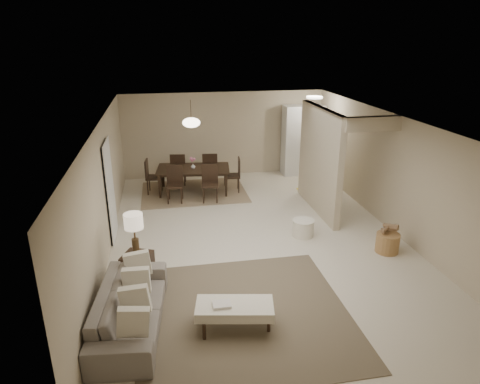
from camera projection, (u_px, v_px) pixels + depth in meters
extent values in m
plane|color=beige|center=(256.00, 237.00, 9.10)|extent=(9.00, 9.00, 0.00)
plane|color=white|center=(258.00, 121.00, 8.23)|extent=(9.00, 9.00, 0.00)
plane|color=#C0B192|center=(224.00, 134.00, 12.82)|extent=(6.00, 0.00, 6.00)
plane|color=#C0B192|center=(104.00, 191.00, 8.15)|extent=(0.00, 9.00, 9.00)
plane|color=#C0B192|center=(393.00, 174.00, 9.18)|extent=(0.00, 9.00, 9.00)
cube|color=#C0B192|center=(320.00, 161.00, 10.13)|extent=(0.15, 2.50, 2.50)
cube|color=black|center=(110.00, 192.00, 8.79)|extent=(0.04, 0.90, 2.04)
cube|color=silver|center=(302.00, 140.00, 12.97)|extent=(1.20, 0.55, 2.10)
cylinder|color=white|center=(314.00, 97.00, 11.59)|extent=(0.44, 0.44, 0.05)
cube|color=brown|center=(244.00, 313.00, 6.61)|extent=(3.20, 3.20, 0.01)
imported|color=slate|center=(130.00, 308.00, 6.21)|extent=(2.30, 1.09, 0.65)
cube|color=silver|center=(235.00, 309.00, 6.19)|extent=(1.20, 0.71, 0.15)
cylinder|color=black|center=(204.00, 332.00, 6.00)|extent=(0.05, 0.05, 0.25)
cylinder|color=black|center=(269.00, 324.00, 6.16)|extent=(0.05, 0.05, 0.25)
cylinder|color=black|center=(202.00, 316.00, 6.35)|extent=(0.05, 0.05, 0.25)
cylinder|color=black|center=(263.00, 309.00, 6.51)|extent=(0.05, 0.05, 0.25)
cube|color=black|center=(138.00, 267.00, 7.43)|extent=(0.60, 0.60, 0.50)
cylinder|color=#4E3A21|center=(136.00, 247.00, 7.29)|extent=(0.12, 0.12, 0.30)
cylinder|color=#4E3A21|center=(134.00, 232.00, 7.19)|extent=(0.03, 0.03, 0.26)
cylinder|color=beige|center=(133.00, 221.00, 7.12)|extent=(0.32, 0.32, 0.26)
cylinder|color=silver|center=(303.00, 228.00, 9.11)|extent=(0.46, 0.46, 0.36)
cylinder|color=olive|center=(387.00, 243.00, 8.44)|extent=(0.49, 0.49, 0.39)
cube|color=#8E7158|center=(194.00, 192.00, 11.71)|extent=(2.80, 2.10, 0.01)
imported|color=black|center=(194.00, 180.00, 11.59)|extent=(2.05, 1.30, 0.68)
imported|color=white|center=(193.00, 166.00, 11.45)|extent=(0.15, 0.15, 0.13)
cube|color=yellow|center=(315.00, 191.00, 11.80)|extent=(0.95, 0.60, 0.01)
cylinder|color=#4E3A21|center=(191.00, 110.00, 10.93)|extent=(0.02, 0.02, 0.50)
ellipsoid|color=#FFEAC6|center=(191.00, 123.00, 11.05)|extent=(0.46, 0.46, 0.25)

